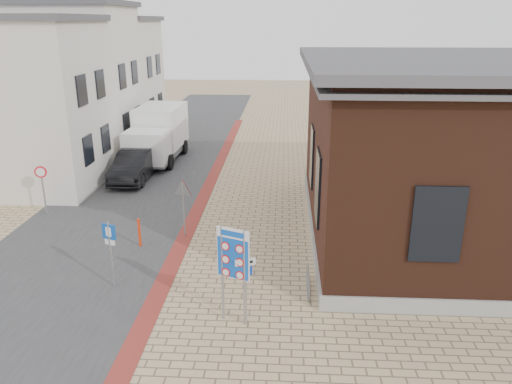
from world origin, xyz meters
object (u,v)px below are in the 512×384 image
(parking_sign, at_px, (110,244))
(box_truck, at_px, (158,134))
(bollard, at_px, (139,233))
(essen_sign, at_px, (245,279))
(border_sign, at_px, (233,256))
(sedan, at_px, (134,165))

(parking_sign, bearing_deg, box_truck, 118.42)
(parking_sign, xyz_separation_m, bollard, (0.00, 3.00, -0.93))
(bollard, bearing_deg, essen_sign, -47.37)
(border_sign, relative_size, parking_sign, 1.28)
(border_sign, height_order, essen_sign, border_sign)
(sedan, bearing_deg, border_sign, -63.59)
(parking_sign, height_order, bollard, parking_sign)
(border_sign, relative_size, bollard, 2.54)
(essen_sign, bearing_deg, parking_sign, 142.00)
(box_truck, distance_m, essen_sign, 18.03)
(box_truck, height_order, essen_sign, box_truck)
(box_truck, bearing_deg, sedan, -93.29)
(parking_sign, bearing_deg, border_sign, -2.96)
(border_sign, distance_m, parking_sign, 4.38)
(sedan, xyz_separation_m, parking_sign, (2.57, -11.21, 0.71))
(essen_sign, bearing_deg, sedan, 101.57)
(box_truck, xyz_separation_m, parking_sign, (2.21, -15.10, -0.14))
(essen_sign, bearing_deg, bollard, 116.08)
(sedan, height_order, parking_sign, parking_sign)
(sedan, xyz_separation_m, box_truck, (0.37, 3.89, 0.85))
(border_sign, bearing_deg, sedan, 139.53)
(sedan, distance_m, parking_sign, 11.53)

